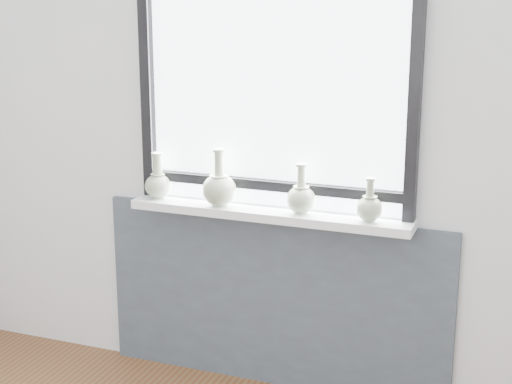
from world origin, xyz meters
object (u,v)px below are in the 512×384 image
(vase_a, at_px, (158,183))
(vase_b, at_px, (219,188))
(windowsill, at_px, (269,213))
(vase_c, at_px, (301,197))
(vase_d, at_px, (369,207))

(vase_a, height_order, vase_b, vase_b)
(windowsill, relative_size, vase_c, 5.88)
(vase_b, xyz_separation_m, vase_c, (0.39, 0.02, -0.01))
(vase_c, bearing_deg, vase_d, -2.46)
(vase_b, bearing_deg, vase_d, 0.33)
(vase_b, bearing_deg, vase_c, 2.58)
(windowsill, xyz_separation_m, vase_d, (0.47, -0.02, 0.08))
(windowsill, bearing_deg, vase_c, -1.22)
(vase_a, distance_m, vase_d, 1.03)
(windowsill, distance_m, vase_b, 0.26)
(vase_a, xyz_separation_m, vase_b, (0.33, -0.02, 0.01))
(vase_b, distance_m, vase_d, 0.70)
(vase_c, bearing_deg, vase_b, -177.42)
(windowsill, xyz_separation_m, vase_c, (0.15, -0.00, 0.09))
(vase_a, height_order, vase_c, vase_c)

